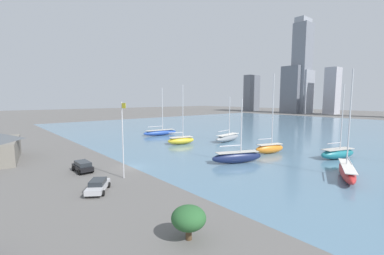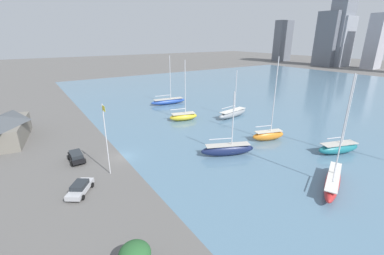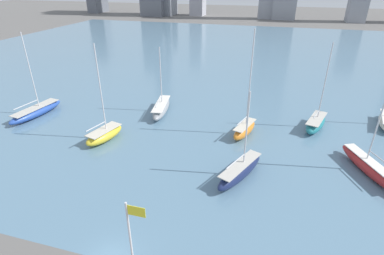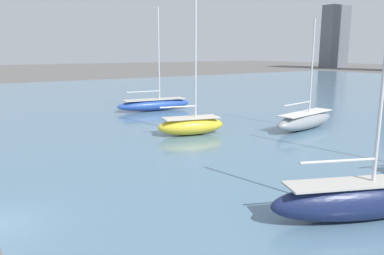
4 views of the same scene
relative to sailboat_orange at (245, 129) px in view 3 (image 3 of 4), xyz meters
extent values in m
cube|color=slate|center=(-8.29, 43.95, -1.12)|extent=(180.00, 140.00, 0.00)
cube|color=yellow|center=(-3.29, -29.52, 8.90)|extent=(1.10, 0.03, 0.70)
ellipsoid|color=orange|center=(0.00, -0.01, -0.18)|extent=(3.72, 6.86, 1.89)
cube|color=beige|center=(0.00, -0.01, 0.71)|extent=(3.05, 5.62, 0.10)
cube|color=#2D2D33|center=(0.00, -0.01, -0.70)|extent=(0.51, 1.18, 0.85)
cylinder|color=silver|center=(0.15, 0.47, 7.71)|extent=(0.18, 0.18, 13.89)
cylinder|color=silver|center=(-0.36, -1.16, 1.86)|extent=(1.15, 3.30, 0.14)
ellipsoid|color=gray|center=(-15.27, 4.52, -0.22)|extent=(3.84, 10.14, 1.81)
cube|color=silver|center=(-15.27, 4.52, 0.64)|extent=(3.15, 8.31, 0.10)
cube|color=#2D2D33|center=(-15.27, 4.52, -0.71)|extent=(0.45, 1.78, 0.81)
cylinder|color=silver|center=(-15.39, 5.25, 5.53)|extent=(0.18, 0.18, 9.67)
cylinder|color=silver|center=(-14.99, 2.78, 1.79)|extent=(0.95, 4.96, 0.14)
ellipsoid|color=yellow|center=(-19.81, -7.13, -0.24)|extent=(4.11, 7.18, 1.77)
cube|color=beige|center=(-19.81, -7.13, 0.60)|extent=(3.37, 5.88, 0.10)
cube|color=#2D2D33|center=(-19.81, -7.13, -0.72)|extent=(0.46, 1.22, 0.80)
cylinder|color=silver|center=(-19.69, -6.64, 6.84)|extent=(0.18, 0.18, 12.39)
cylinder|color=silver|center=(-20.14, -8.41, 1.75)|extent=(1.05, 3.57, 0.14)
ellipsoid|color=#B72828|center=(16.05, -5.88, -0.24)|extent=(6.13, 10.58, 1.75)
cube|color=silver|center=(16.05, -5.88, 0.58)|extent=(5.03, 8.67, 0.10)
cube|color=#2D2D33|center=(16.05, -5.88, -0.73)|extent=(0.96, 1.84, 0.79)
cylinder|color=silver|center=(15.71, -5.14, 7.25)|extent=(0.18, 0.18, 13.23)
cylinder|color=silver|center=(16.68, -7.23, 1.73)|extent=(2.07, 4.25, 0.14)
ellipsoid|color=#284CA8|center=(-35.78, -2.63, -0.31)|extent=(3.85, 10.92, 1.63)
cube|color=#BCB7AD|center=(-35.78, -2.63, 0.46)|extent=(3.15, 8.96, 0.10)
cube|color=#2D2D33|center=(-35.78, -2.63, -0.75)|extent=(0.41, 1.93, 0.73)
cylinder|color=silver|center=(-35.68, -1.84, 6.75)|extent=(0.18, 0.18, 12.48)
cylinder|color=silver|center=(-35.99, -4.19, 1.61)|extent=(0.76, 4.71, 0.14)
ellipsoid|color=#1E757F|center=(10.68, 5.41, -0.19)|extent=(4.63, 8.19, 1.86)
cube|color=#BCB7AD|center=(10.68, 5.41, 0.69)|extent=(3.79, 6.72, 0.10)
cube|color=#2D2D33|center=(10.68, 5.41, -0.70)|extent=(0.59, 1.40, 0.84)
cylinder|color=silver|center=(10.86, 5.97, 6.58)|extent=(0.18, 0.18, 11.67)
cylinder|color=silver|center=(10.35, 4.39, 1.84)|extent=(1.16, 3.20, 0.14)
ellipsoid|color=#19234C|center=(0.81, -11.02, -0.15)|extent=(5.41, 9.18, 1.95)
cube|color=#BCB7AD|center=(0.81, -11.02, 0.78)|extent=(4.44, 7.53, 0.10)
cube|color=#2D2D33|center=(0.81, -11.02, -0.68)|extent=(0.80, 1.58, 0.88)
cylinder|color=silver|center=(1.08, -10.39, 5.32)|extent=(0.18, 0.18, 8.98)
cylinder|color=silver|center=(0.30, -12.19, 1.93)|extent=(1.68, 3.65, 0.14)
camera|label=1|loc=(28.56, -44.64, 9.83)|focal=24.00mm
camera|label=2|loc=(30.59, -37.78, 17.85)|focal=24.00mm
camera|label=3|loc=(3.27, -41.16, 20.87)|focal=28.00mm
camera|label=4|loc=(10.52, -27.41, 6.98)|focal=35.00mm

